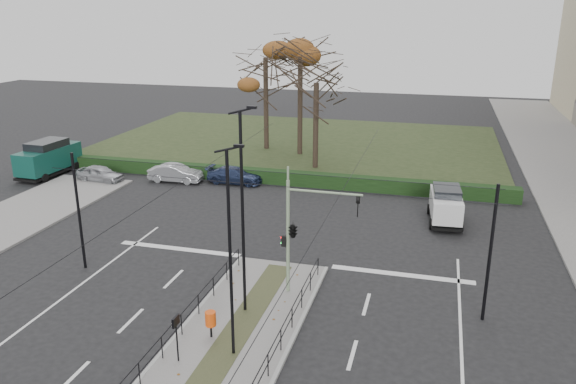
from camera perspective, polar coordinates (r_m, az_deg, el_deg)
name	(u,v)px	position (r m, az deg, el deg)	size (l,w,h in m)	color
ground	(252,312)	(24.88, -3.69, -12.09)	(140.00, 140.00, 0.00)	black
median_island	(231,342)	(22.84, -5.78, -14.94)	(4.40, 15.00, 0.14)	slate
park	(298,143)	(55.36, 1.07, 5.01)	(38.00, 26.00, 0.10)	#242F17
hedge	(255,175)	(42.79, -3.32, 1.71)	(38.00, 1.00, 1.00)	black
median_railing	(230,323)	(22.29, -5.94, -13.11)	(4.14, 13.24, 0.92)	black
catenary	(262,225)	(24.78, -2.65, -3.42)	(20.00, 34.00, 6.00)	black
traffic_light	(295,229)	(24.90, 0.69, -3.75)	(3.64, 2.04, 5.31)	gray
litter_bin	(211,319)	(22.73, -7.87, -12.67)	(0.43, 0.43, 1.10)	black
info_panel	(176,326)	(21.21, -11.32, -13.23)	(0.10, 0.48, 1.84)	black
streetlamp_median_near	(231,253)	(20.09, -5.85, -6.21)	(0.68, 0.14, 8.08)	black
streetlamp_median_far	(243,212)	(22.90, -4.59, -2.04)	(0.74, 0.15, 8.84)	black
parked_car_first	(100,174)	(44.99, -18.54, 1.78)	(1.49, 3.71, 1.26)	#9D9FA4
parked_car_second	(176,173)	(43.48, -11.34, 1.89)	(1.43, 4.09, 1.35)	#9D9FA4
parked_car_third	(235,175)	(42.49, -5.43, 1.71)	(1.72, 4.24, 1.23)	#222D4F
white_van	(446,204)	(35.56, 15.72, -1.19)	(2.19, 4.30, 2.27)	silver
green_van	(49,157)	(48.13, -23.15, 3.25)	(2.46, 5.74, 2.77)	#0D3A32
rust_tree	(265,58)	(51.70, -2.31, 13.47)	(9.38, 9.38, 10.95)	black
bare_tree_center	(300,64)	(49.63, 1.26, 12.88)	(8.13, 8.13, 11.41)	black
bare_tree_near	(316,89)	(45.27, 2.90, 10.37)	(5.98, 5.98, 9.16)	black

